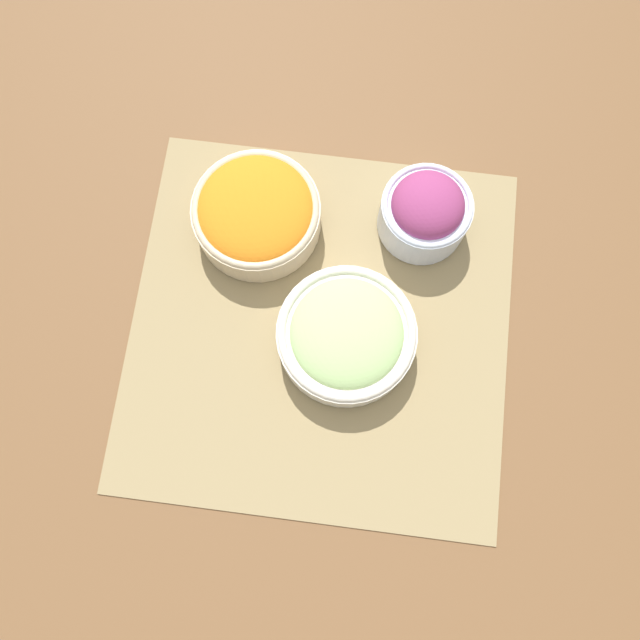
# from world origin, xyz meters

# --- Properties ---
(ground_plane) EXTENTS (3.00, 3.00, 0.00)m
(ground_plane) POSITION_xyz_m (0.00, 0.00, 0.00)
(ground_plane) COLOR brown
(placemat) EXTENTS (0.48, 0.48, 0.00)m
(placemat) POSITION_xyz_m (0.00, 0.00, 0.00)
(placemat) COLOR #937F56
(placemat) RESTS_ON ground_plane
(cucumber_bowl) EXTENTS (0.17, 0.17, 0.06)m
(cucumber_bowl) POSITION_xyz_m (-0.03, 0.01, 0.04)
(cucumber_bowl) COLOR silver
(cucumber_bowl) RESTS_ON placemat
(carrot_bowl) EXTENTS (0.16, 0.16, 0.07)m
(carrot_bowl) POSITION_xyz_m (0.10, -0.13, 0.04)
(carrot_bowl) COLOR beige
(carrot_bowl) RESTS_ON placemat
(onion_bowl) EXTENTS (0.12, 0.12, 0.09)m
(onion_bowl) POSITION_xyz_m (-0.11, -0.15, 0.05)
(onion_bowl) COLOR silver
(onion_bowl) RESTS_ON placemat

